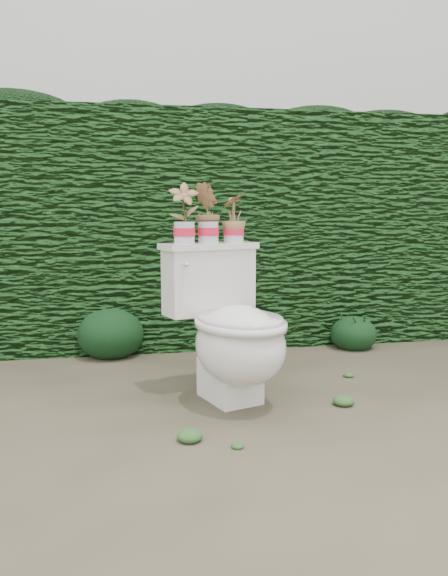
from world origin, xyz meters
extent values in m
plane|color=brown|center=(0.00, 0.00, 0.00)|extent=(60.00, 60.00, 0.00)
cube|color=#22571D|center=(0.00, 1.60, 0.80)|extent=(8.00, 1.00, 1.60)
cube|color=silver|center=(0.60, 6.00, 2.00)|extent=(8.00, 3.50, 4.00)
cube|color=silver|center=(-0.22, 0.12, 0.10)|extent=(0.30, 0.35, 0.20)
ellipsoid|color=silver|center=(-0.19, 0.03, 0.30)|extent=(0.55, 0.62, 0.39)
cube|color=silver|center=(-0.29, 0.33, 0.57)|extent=(0.50, 0.31, 0.34)
cube|color=silver|center=(-0.29, 0.33, 0.76)|extent=(0.53, 0.34, 0.03)
cylinder|color=silver|center=(-0.43, 0.18, 0.68)|extent=(0.04, 0.06, 0.02)
sphere|color=silver|center=(-0.42, 0.15, 0.68)|extent=(0.03, 0.03, 0.03)
imported|color=#397E27|center=(-0.42, 0.29, 0.92)|extent=(0.16, 0.12, 0.29)
imported|color=#397E27|center=(-0.29, 0.33, 0.92)|extent=(0.14, 0.17, 0.29)
imported|color=#397E27|center=(-0.15, 0.38, 0.89)|extent=(0.18, 0.18, 0.24)
ellipsoid|color=#143A16|center=(-0.81, 1.12, 0.17)|extent=(0.43, 0.43, 0.35)
ellipsoid|color=#143A16|center=(0.83, 1.01, 0.13)|extent=(0.31, 0.31, 0.25)
camera|label=1|loc=(-0.75, -2.54, 0.94)|focal=35.00mm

